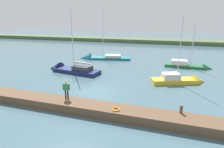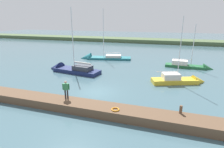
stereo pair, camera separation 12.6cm
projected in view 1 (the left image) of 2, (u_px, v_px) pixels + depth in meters
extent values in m
plane|color=#42606B|center=(97.00, 92.00, 20.27)|extent=(200.00, 200.00, 0.00)
cube|color=#4C603D|center=(148.00, 42.00, 63.30)|extent=(180.00, 8.00, 2.40)
cube|color=brown|center=(78.00, 106.00, 16.12)|extent=(24.49, 1.90, 0.77)
cylinder|color=brown|center=(181.00, 109.00, 14.06)|extent=(0.22, 0.22, 0.64)
torus|color=orange|center=(116.00, 109.00, 14.61)|extent=(0.66, 0.66, 0.10)
cube|color=navy|center=(77.00, 72.00, 27.52)|extent=(7.53, 3.37, 0.94)
cone|color=navy|center=(55.00, 69.00, 29.28)|extent=(2.42, 2.62, 2.34)
cube|color=#333842|center=(82.00, 68.00, 26.83)|extent=(2.91, 2.10, 0.64)
cylinder|color=silver|center=(72.00, 39.00, 26.28)|extent=(0.12, 0.12, 8.80)
cylinder|color=silver|center=(82.00, 64.00, 26.63)|extent=(3.08, 0.55, 0.10)
cylinder|color=silver|center=(82.00, 63.00, 26.60)|extent=(2.79, 0.61, 0.20)
cube|color=gold|center=(174.00, 82.00, 23.06)|extent=(5.84, 3.60, 0.87)
cone|color=gold|center=(199.00, 82.00, 23.26)|extent=(2.03, 2.13, 1.69)
cube|color=silver|center=(171.00, 76.00, 22.79)|extent=(2.44, 2.08, 0.74)
cylinder|color=silver|center=(180.00, 49.00, 21.85)|extent=(0.09, 0.09, 7.57)
cylinder|color=silver|center=(167.00, 72.00, 22.58)|extent=(2.58, 1.06, 0.07)
cube|color=#1E6B75|center=(109.00, 59.00, 36.88)|extent=(8.92, 4.06, 0.77)
cone|color=#1E6B75|center=(85.00, 59.00, 37.36)|extent=(2.57, 2.76, 2.38)
cube|color=silver|center=(113.00, 56.00, 36.61)|extent=(3.29, 2.32, 0.47)
cylinder|color=silver|center=(103.00, 34.00, 35.52)|extent=(0.11, 0.11, 9.35)
cylinder|color=silver|center=(112.00, 53.00, 36.43)|extent=(3.43, 0.79, 0.09)
cube|color=#236638|center=(184.00, 67.00, 30.62)|extent=(6.33, 2.05, 0.78)
cone|color=#236638|center=(208.00, 69.00, 29.44)|extent=(1.65, 1.82, 1.74)
cube|color=silver|center=(179.00, 62.00, 30.68)|extent=(2.53, 1.55, 0.73)
cylinder|color=silver|center=(193.00, 45.00, 29.25)|extent=(0.12, 0.12, 6.59)
cylinder|color=silver|center=(181.00, 59.00, 30.41)|extent=(2.94, 0.24, 0.10)
cylinder|color=#28282D|center=(68.00, 94.00, 16.62)|extent=(0.14, 0.14, 0.84)
cylinder|color=#28282D|center=(66.00, 94.00, 16.62)|extent=(0.14, 0.14, 0.84)
cube|color=#337F4C|center=(66.00, 87.00, 16.41)|extent=(0.50, 0.36, 0.60)
sphere|color=tan|center=(66.00, 82.00, 16.28)|extent=(0.23, 0.23, 0.23)
cylinder|color=#337F4C|center=(69.00, 87.00, 16.41)|extent=(0.09, 0.09, 0.57)
cylinder|color=#337F4C|center=(63.00, 87.00, 16.40)|extent=(0.09, 0.09, 0.57)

